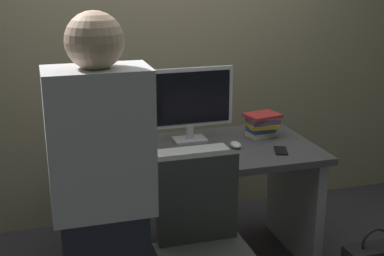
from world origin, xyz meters
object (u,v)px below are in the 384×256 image
at_px(person_at_desk, 104,213).
at_px(mouse, 236,145).
at_px(keyboard, 193,151).
at_px(desk, 190,187).
at_px(book_stack, 262,124).
at_px(cell_phone, 281,151).
at_px(monitor, 190,101).
at_px(cup_near_keyboard, 115,158).

distance_m(person_at_desk, mouse, 1.21).
height_order(keyboard, mouse, mouse).
xyz_separation_m(desk, book_stack, (0.51, 0.12, 0.31)).
bearing_deg(keyboard, cell_phone, -14.72).
height_order(book_stack, cell_phone, book_stack).
distance_m(monitor, mouse, 0.38).
bearing_deg(book_stack, mouse, -146.96).
relative_size(person_at_desk, monitor, 3.03).
relative_size(desk, cell_phone, 10.53).
relative_size(cup_near_keyboard, cell_phone, 0.62).
height_order(desk, cell_phone, cell_phone).
bearing_deg(cup_near_keyboard, book_stack, 14.14).
height_order(cup_near_keyboard, cell_phone, cup_near_keyboard).
xyz_separation_m(monitor, keyboard, (-0.05, -0.21, -0.25)).
xyz_separation_m(monitor, cell_phone, (0.45, -0.33, -0.25)).
bearing_deg(keyboard, mouse, 2.62).
distance_m(person_at_desk, cup_near_keyboard, 0.75).
height_order(keyboard, cup_near_keyboard, cup_near_keyboard).
relative_size(monitor, book_stack, 2.30).
bearing_deg(monitor, cup_near_keyboard, -150.62).
relative_size(person_at_desk, cell_phone, 11.38).
distance_m(desk, mouse, 0.37).
height_order(desk, book_stack, book_stack).
relative_size(monitor, cup_near_keyboard, 6.05).
relative_size(keyboard, cup_near_keyboard, 4.82).
bearing_deg(desk, cell_phone, -19.05).
height_order(person_at_desk, cup_near_keyboard, person_at_desk).
xyz_separation_m(monitor, cup_near_keyboard, (-0.51, -0.29, -0.21)).
relative_size(mouse, cell_phone, 0.69).
distance_m(mouse, cup_near_keyboard, 0.74).
height_order(desk, mouse, mouse).
bearing_deg(cup_near_keyboard, person_at_desk, -102.02).
height_order(monitor, book_stack, monitor).
bearing_deg(desk, person_at_desk, -125.63).
height_order(monitor, cup_near_keyboard, monitor).
bearing_deg(book_stack, desk, -166.85).
distance_m(keyboard, cell_phone, 0.51).
distance_m(person_at_desk, keyboard, 1.02).
bearing_deg(mouse, desk, 172.97).
xyz_separation_m(person_at_desk, mouse, (0.89, 0.82, -0.07)).
bearing_deg(monitor, mouse, -40.84).
xyz_separation_m(desk, mouse, (0.28, -0.03, 0.25)).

